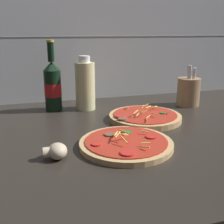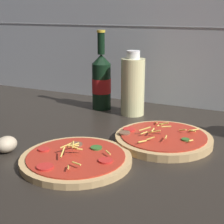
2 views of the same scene
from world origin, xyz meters
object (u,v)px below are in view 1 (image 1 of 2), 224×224
object	(u,v)px
beer_bottle	(53,86)
utensil_crock	(188,91)
oil_bottle	(85,85)
pizza_far	(145,117)
pizza_near	(124,144)
mushroom_left	(56,151)

from	to	relation	value
beer_bottle	utensil_crock	distance (cm)	54.98
oil_bottle	utensil_crock	size ratio (longest dim) A/B	1.25
pizza_far	oil_bottle	distance (cm)	27.52
pizza_near	utensil_crock	bearing A→B (deg)	40.25
pizza_near	pizza_far	bearing A→B (deg)	54.13
utensil_crock	pizza_far	bearing A→B (deg)	-151.82
pizza_far	utensil_crock	bearing A→B (deg)	28.18
pizza_far	beer_bottle	distance (cm)	37.34
pizza_near	pizza_far	world-z (taller)	pizza_far
mushroom_left	utensil_crock	world-z (taller)	utensil_crock
mushroom_left	utensil_crock	distance (cm)	68.07
pizza_near	beer_bottle	distance (cm)	45.17
beer_bottle	utensil_crock	world-z (taller)	beer_bottle
pizza_near	utensil_crock	world-z (taller)	utensil_crock
mushroom_left	utensil_crock	xyz separation A→B (cm)	(57.91, 35.56, 3.95)
oil_bottle	beer_bottle	bearing A→B (deg)	172.20
mushroom_left	pizza_near	bearing A→B (deg)	6.18
pizza_far	utensil_crock	size ratio (longest dim) A/B	1.50
pizza_near	oil_bottle	world-z (taller)	oil_bottle
pizza_near	beer_bottle	world-z (taller)	beer_bottle
oil_bottle	mushroom_left	world-z (taller)	oil_bottle
pizza_near	pizza_far	size ratio (longest dim) A/B	1.01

